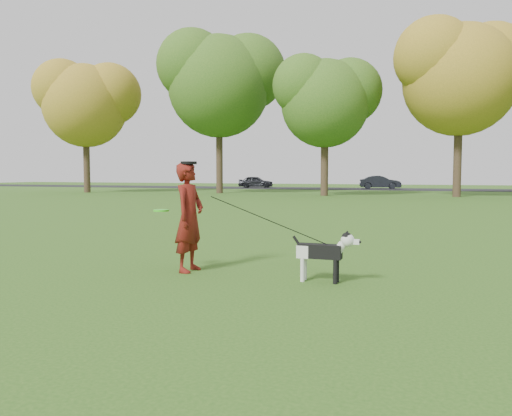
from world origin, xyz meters
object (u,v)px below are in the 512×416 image
at_px(man, 189,217).
at_px(car_mid, 380,182).
at_px(dog, 325,250).
at_px(car_left, 256,182).

height_order(man, car_mid, man).
distance_m(dog, car_mid, 39.98).
relative_size(car_left, car_mid, 0.93).
xyz_separation_m(man, dog, (2.04, -0.08, -0.38)).
bearing_deg(dog, car_mid, 94.19).
bearing_deg(car_mid, dog, 174.60).
relative_size(dog, car_left, 0.27).
xyz_separation_m(dog, car_left, (-14.85, 39.87, 0.17)).
distance_m(car_left, car_mid, 11.93).
relative_size(man, car_left, 0.48).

